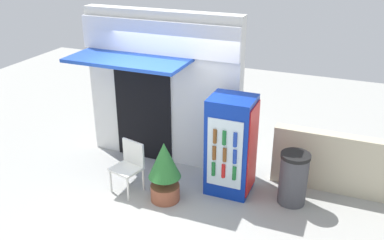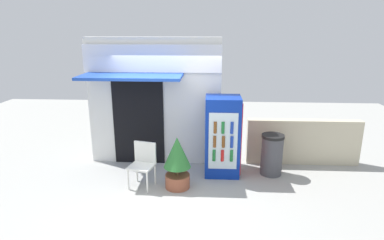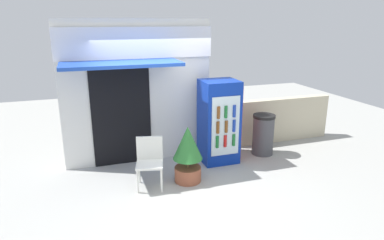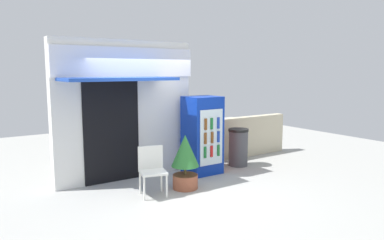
{
  "view_description": "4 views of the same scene",
  "coord_description": "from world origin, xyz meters",
  "views": [
    {
      "loc": [
        2.93,
        -5.26,
        4.09
      ],
      "look_at": [
        0.55,
        0.58,
        1.32
      ],
      "focal_mm": 39.8,
      "sensor_mm": 36.0,
      "label": 1
    },
    {
      "loc": [
        0.86,
        -5.64,
        3.05
      ],
      "look_at": [
        0.51,
        0.58,
        1.27
      ],
      "focal_mm": 30.02,
      "sensor_mm": 36.0,
      "label": 2
    },
    {
      "loc": [
        -1.47,
        -5.22,
        2.87
      ],
      "look_at": [
        0.41,
        0.38,
        1.09
      ],
      "focal_mm": 31.46,
      "sensor_mm": 36.0,
      "label": 3
    },
    {
      "loc": [
        -3.37,
        -5.53,
        2.26
      ],
      "look_at": [
        0.67,
        0.53,
        1.26
      ],
      "focal_mm": 33.63,
      "sensor_mm": 36.0,
      "label": 4
    }
  ],
  "objects": [
    {
      "name": "ground",
      "position": [
        0.0,
        0.0,
        0.0
      ],
      "size": [
        16.0,
        16.0,
        0.0
      ],
      "primitive_type": "plane",
      "color": "#A3A39E"
    },
    {
      "name": "storefront_building",
      "position": [
        -0.42,
        1.42,
        1.51
      ],
      "size": [
        3.01,
        1.21,
        2.88
      ],
      "color": "silver",
      "rests_on": "ground"
    },
    {
      "name": "drink_cooler",
      "position": [
        1.15,
        0.83,
        0.85
      ],
      "size": [
        0.75,
        0.71,
        1.71
      ],
      "color": "#0C2D9E",
      "rests_on": "ground"
    },
    {
      "name": "plastic_chair",
      "position": [
        -0.44,
        0.19,
        0.51
      ],
      "size": [
        0.55,
        0.53,
        0.89
      ],
      "color": "white",
      "rests_on": "ground"
    },
    {
      "name": "potted_plant_near_shop",
      "position": [
        0.25,
        0.13,
        0.58
      ],
      "size": [
        0.54,
        0.54,
        1.05
      ],
      "color": "#995138",
      "rests_on": "ground"
    },
    {
      "name": "trash_bin",
      "position": [
        2.21,
        0.85,
        0.45
      ],
      "size": [
        0.48,
        0.48,
        0.89
      ],
      "color": "#47474C",
      "rests_on": "ground"
    },
    {
      "name": "stone_boundary_wall",
      "position": [
        3.03,
        1.49,
        0.53
      ],
      "size": [
        2.57,
        0.23,
        1.05
      ],
      "primitive_type": "cube",
      "color": "beige",
      "rests_on": "ground"
    }
  ]
}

